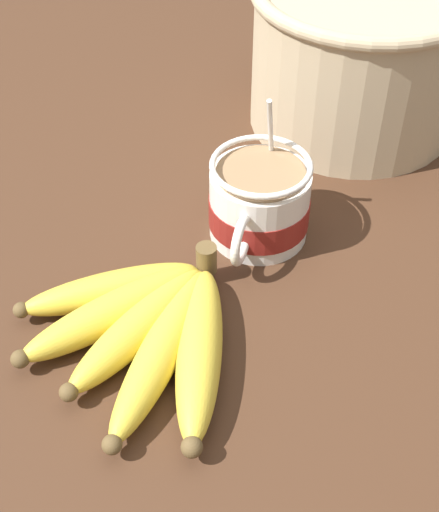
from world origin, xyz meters
TOP-DOWN VIEW (x-y plane):
  - table at (0.00, 0.00)cm, footprint 132.69×132.69cm
  - coffee_mug at (-6.10, -0.71)cm, footprint 14.32×10.21cm
  - banana_bunch at (10.77, -5.96)cm, footprint 22.32×22.22cm
  - woven_basket at (-30.10, 4.29)cm, footprint 25.95×25.95cm

SIDE VIEW (x-z plane):
  - table at x=0.00cm, z-range 0.00..3.32cm
  - banana_bunch at x=10.77cm, z-range 3.03..7.23cm
  - coffee_mug at x=-6.10cm, z-range -0.13..14.67cm
  - woven_basket at x=-30.10cm, z-range 3.74..20.98cm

